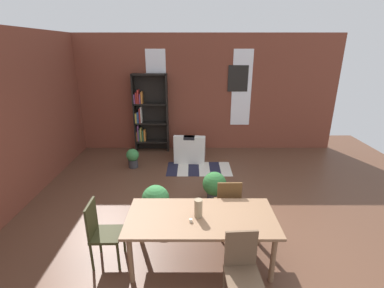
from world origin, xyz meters
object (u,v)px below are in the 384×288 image
object	(u,v)px
dining_table	(200,221)
bookshelf_tall	(147,114)
dining_chair_far_right	(227,203)
dining_chair_near_right	(241,269)
vase_on_table	(197,208)
armchair_white	(189,150)
potted_plant_corner	(213,185)
dining_chair_head_left	(100,231)
potted_plant_by_shelf	(155,200)
potted_plant_window	(132,157)

from	to	relation	value
dining_table	bookshelf_tall	size ratio (longest dim) A/B	0.91
dining_chair_far_right	dining_chair_near_right	size ratio (longest dim) A/B	1.00
vase_on_table	dining_chair_far_right	bearing A→B (deg)	54.45
armchair_white	potted_plant_corner	size ratio (longest dim) A/B	1.40
dining_chair_head_left	armchair_white	size ratio (longest dim) A/B	1.11
potted_plant_corner	dining_chair_head_left	bearing A→B (deg)	-136.23
bookshelf_tall	dining_chair_far_right	bearing A→B (deg)	-64.28
dining_chair_near_right	potted_plant_by_shelf	xyz separation A→B (m)	(-1.22, 1.78, -0.17)
dining_chair_near_right	potted_plant_corner	bearing A→B (deg)	93.33
dining_table	dining_chair_head_left	xyz separation A→B (m)	(-1.39, -0.00, -0.15)
dining_table	potted_plant_by_shelf	world-z (taller)	dining_table
dining_chair_near_right	potted_plant_by_shelf	bearing A→B (deg)	124.53
dining_chair_head_left	potted_plant_window	size ratio (longest dim) A/B	1.94
vase_on_table	potted_plant_by_shelf	distance (m)	1.41
dining_table	potted_plant_corner	distance (m)	1.69
dining_chair_head_left	potted_plant_corner	bearing A→B (deg)	43.77
dining_chair_far_right	armchair_white	distance (m)	3.15
potted_plant_corner	dining_chair_near_right	bearing A→B (deg)	-86.67
dining_chair_near_right	potted_plant_window	xyz separation A→B (m)	(-2.08, 3.95, -0.24)
potted_plant_window	dining_chair_head_left	bearing A→B (deg)	-85.71
dining_chair_head_left	dining_chair_far_right	bearing A→B (deg)	20.70
armchair_white	potted_plant_corner	xyz separation A→B (m)	(0.49, -2.15, 0.06)
bookshelf_tall	potted_plant_by_shelf	distance (m)	3.55
bookshelf_tall	potted_plant_by_shelf	world-z (taller)	bookshelf_tall
vase_on_table	potted_plant_by_shelf	world-z (taller)	vase_on_table
dining_chair_far_right	potted_plant_corner	world-z (taller)	dining_chair_far_right
bookshelf_tall	potted_plant_window	xyz separation A→B (m)	(-0.25, -1.24, -0.84)
vase_on_table	dining_chair_head_left	xyz separation A→B (m)	(-1.35, -0.00, -0.36)
potted_plant_by_shelf	potted_plant_window	size ratio (longest dim) A/B	1.25
dining_chair_near_right	potted_plant_corner	size ratio (longest dim) A/B	1.55
vase_on_table	dining_chair_far_right	size ratio (longest dim) A/B	0.27
dining_table	potted_plant_by_shelf	bearing A→B (deg)	125.50
vase_on_table	bookshelf_tall	distance (m)	4.70
dining_chair_far_right	armchair_white	bearing A→B (deg)	101.62
armchair_white	potted_plant_by_shelf	xyz separation A→B (m)	(-0.59, -2.69, 0.06)
bookshelf_tall	potted_plant_window	world-z (taller)	bookshelf_tall
potted_plant_window	dining_chair_far_right	bearing A→B (deg)	-50.82
vase_on_table	potted_plant_by_shelf	size ratio (longest dim) A/B	0.42
vase_on_table	dining_table	bearing A→B (deg)	-0.00
dining_chair_far_right	dining_chair_head_left	bearing A→B (deg)	-159.30
armchair_white	potted_plant_corner	world-z (taller)	armchair_white
dining_chair_near_right	potted_plant_by_shelf	world-z (taller)	dining_chair_near_right
vase_on_table	dining_chair_near_right	world-z (taller)	vase_on_table
potted_plant_by_shelf	potted_plant_corner	bearing A→B (deg)	26.68
dining_table	potted_plant_window	bearing A→B (deg)	116.60
dining_chair_near_right	potted_plant_by_shelf	size ratio (longest dim) A/B	1.55
potted_plant_corner	bookshelf_tall	bearing A→B (deg)	120.51
dining_chair_far_right	potted_plant_window	bearing A→B (deg)	129.18
armchair_white	potted_plant_window	size ratio (longest dim) A/B	1.75
dining_chair_head_left	bookshelf_tall	xyz separation A→B (m)	(0.01, 4.50, 0.60)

